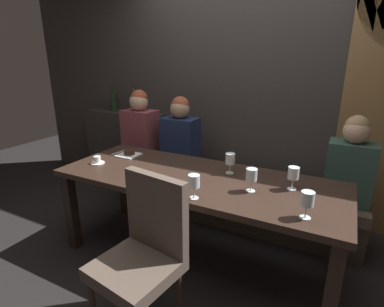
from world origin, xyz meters
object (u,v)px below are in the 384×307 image
at_px(diner_redhead, 140,130).
at_px(dessert_plate, 129,154).
at_px(diner_far_end, 351,163).
at_px(wine_glass_near_right, 194,182).
at_px(wine_bottle_pale_label, 134,103).
at_px(espresso_cup, 97,161).
at_px(dining_table, 197,187).
at_px(diner_bearded, 180,137).
at_px(wine_bottle_dark_red, 114,102).
at_px(wine_glass_center_front, 307,200).
at_px(wine_glass_far_right, 230,160).
at_px(fork_on_table, 118,152).
at_px(wine_glass_near_left, 252,175).
at_px(banquette_bench, 227,200).
at_px(wine_glass_end_right, 293,174).
at_px(chair_near_side, 145,247).

relative_size(diner_redhead, dessert_plate, 4.39).
xyz_separation_m(diner_far_end, wine_glass_near_right, (-0.90, -1.05, 0.05)).
bearing_deg(wine_bottle_pale_label, espresso_cup, -67.05).
bearing_deg(dining_table, diner_bearded, 127.62).
bearing_deg(dessert_plate, wine_bottle_dark_red, 136.47).
bearing_deg(wine_glass_center_front, diner_bearded, 144.64).
relative_size(diner_far_end, wine_glass_far_right, 4.51).
xyz_separation_m(diner_bearded, fork_on_table, (-0.39, -0.52, -0.08)).
xyz_separation_m(diner_bearded, wine_glass_near_left, (0.99, -0.77, 0.03)).
xyz_separation_m(wine_bottle_dark_red, wine_bottle_pale_label, (0.31, 0.02, 0.00)).
bearing_deg(dining_table, fork_on_table, 168.73).
distance_m(diner_bearded, wine_glass_center_front, 1.69).
xyz_separation_m(banquette_bench, wine_glass_near_right, (0.15, -1.04, 0.62)).
height_order(wine_bottle_dark_red, espresso_cup, wine_bottle_dark_red).
distance_m(diner_far_end, dessert_plate, 1.92).
height_order(wine_glass_end_right, dessert_plate, wine_glass_end_right).
xyz_separation_m(chair_near_side, diner_redhead, (-1.05, 1.40, 0.29)).
distance_m(dining_table, chair_near_side, 0.73).
bearing_deg(wine_glass_near_right, espresso_cup, 168.51).
bearing_deg(wine_glass_far_right, wine_glass_center_front, -35.80).
xyz_separation_m(wine_glass_near_right, dessert_plate, (-0.94, 0.51, -0.10)).
relative_size(wine_bottle_dark_red, wine_glass_end_right, 1.99).
bearing_deg(diner_redhead, wine_glass_near_left, -26.57).
xyz_separation_m(diner_far_end, wine_glass_far_right, (-0.85, -0.52, 0.05)).
xyz_separation_m(diner_redhead, diner_bearded, (0.49, 0.03, -0.02)).
height_order(diner_far_end, dessert_plate, diner_far_end).
height_order(diner_redhead, wine_bottle_pale_label, diner_redhead).
distance_m(banquette_bench, wine_bottle_pale_label, 1.67).
relative_size(diner_bearded, wine_glass_near_left, 4.82).
distance_m(banquette_bench, wine_bottle_dark_red, 1.93).
distance_m(dessert_plate, fork_on_table, 0.15).
bearing_deg(chair_near_side, dining_table, 91.65).
distance_m(wine_glass_center_front, wine_glass_near_left, 0.44).
xyz_separation_m(dining_table, wine_glass_near_right, (0.15, -0.34, 0.20)).
bearing_deg(wine_glass_center_front, wine_glass_far_right, 144.20).
xyz_separation_m(dining_table, dessert_plate, (-0.79, 0.17, 0.10)).
height_order(wine_glass_far_right, dessert_plate, wine_glass_far_right).
bearing_deg(dining_table, wine_bottle_dark_red, 148.77).
bearing_deg(banquette_bench, chair_near_side, -89.16).
xyz_separation_m(diner_redhead, wine_bottle_pale_label, (-0.36, 0.38, 0.22)).
height_order(dining_table, diner_far_end, diner_far_end).
bearing_deg(wine_bottle_pale_label, wine_glass_end_right, -24.57).
height_order(diner_far_end, wine_glass_near_left, diner_far_end).
relative_size(wine_bottle_pale_label, wine_glass_near_right, 1.99).
xyz_separation_m(wine_glass_end_right, wine_glass_near_right, (-0.54, -0.44, 0.00)).
relative_size(diner_redhead, espresso_cup, 6.95).
height_order(dining_table, wine_glass_near_right, wine_glass_near_right).
distance_m(dining_table, wine_glass_end_right, 0.73).
bearing_deg(dining_table, wine_glass_far_right, 42.23).
height_order(wine_bottle_dark_red, dessert_plate, wine_bottle_dark_red).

